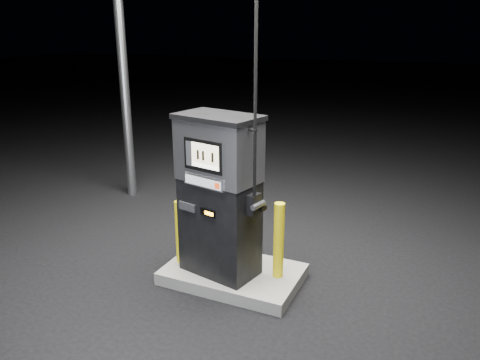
% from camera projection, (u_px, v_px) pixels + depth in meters
% --- Properties ---
extents(ground, '(80.00, 80.00, 0.00)m').
position_uv_depth(ground, '(233.00, 280.00, 5.68)').
color(ground, black).
rests_on(ground, ground).
extents(pump_island, '(1.60, 1.00, 0.15)m').
position_uv_depth(pump_island, '(233.00, 274.00, 5.65)').
color(pump_island, slate).
rests_on(pump_island, ground).
extents(fuel_dispenser, '(1.08, 0.74, 3.89)m').
position_uv_depth(fuel_dispenser, '(219.00, 195.00, 5.29)').
color(fuel_dispenser, black).
rests_on(fuel_dispenser, pump_island).
extents(bollard_left, '(0.14, 0.14, 0.80)m').
position_uv_depth(bollard_left, '(180.00, 232.00, 5.69)').
color(bollard_left, yellow).
rests_on(bollard_left, pump_island).
extents(bollard_right, '(0.16, 0.16, 0.91)m').
position_uv_depth(bollard_right, '(279.00, 241.00, 5.32)').
color(bollard_right, yellow).
rests_on(bollard_right, pump_island).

